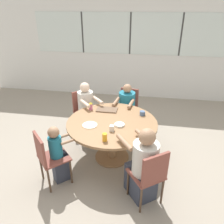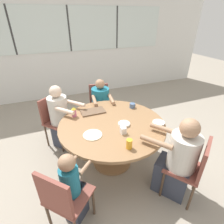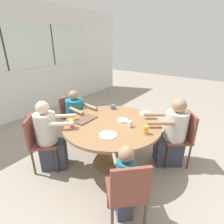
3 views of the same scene
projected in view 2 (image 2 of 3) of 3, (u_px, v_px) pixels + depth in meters
name	position (u px, v px, depth m)	size (l,w,h in m)	color
ground_plane	(112.00, 161.00, 2.83)	(16.00, 16.00, 0.00)	gray
wall_back_with_windows	(70.00, 43.00, 4.55)	(8.40, 0.08, 2.80)	silver
dining_table	(112.00, 131.00, 2.53)	(1.50, 1.50, 0.73)	olive
chair_for_woman_green_shirt	(54.00, 117.00, 3.01)	(0.56, 0.56, 0.88)	brown
chair_for_man_blue_shirt	(100.00, 102.00, 3.52)	(0.46, 0.46, 0.88)	brown
chair_for_man_teal_shirt	(193.00, 166.00, 2.03)	(0.56, 0.56, 0.88)	brown
chair_for_toddler	(63.00, 198.00, 1.68)	(0.57, 0.57, 0.88)	brown
person_woman_green_shirt	(62.00, 121.00, 2.96)	(0.60, 0.62, 1.12)	#333847
person_man_blue_shirt	(101.00, 109.00, 3.41)	(0.41, 0.65, 1.05)	#333847
person_man_teal_shirt	(177.00, 162.00, 2.13)	(0.63, 0.70, 1.13)	#333847
person_toddler	(73.00, 190.00, 1.84)	(0.39, 0.38, 0.96)	#333847
food_tray_dark	(93.00, 111.00, 2.75)	(0.37, 0.22, 0.02)	brown
coffee_mug	(132.00, 106.00, 2.87)	(0.10, 0.09, 0.08)	slate
sippy_cup	(74.00, 112.00, 2.60)	(0.07, 0.07, 0.16)	#CC668C
juice_glass	(129.00, 144.00, 1.98)	(0.07, 0.07, 0.12)	gold
milk_carton_small	(123.00, 130.00, 2.23)	(0.07, 0.07, 0.09)	silver
bowl_white_shallow	(124.00, 124.00, 2.42)	(0.16, 0.16, 0.03)	white
bowl_cereal	(158.00, 123.00, 2.43)	(0.17, 0.17, 0.04)	white
plate_tortillas	(93.00, 135.00, 2.22)	(0.24, 0.24, 0.01)	beige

